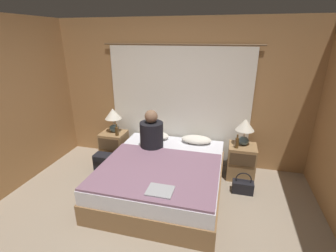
% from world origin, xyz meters
% --- Properties ---
extents(ground_plane, '(16.00, 16.00, 0.00)m').
position_xyz_m(ground_plane, '(0.00, 0.00, 0.00)').
color(ground_plane, gray).
extents(wall_back, '(4.50, 0.06, 2.50)m').
position_xyz_m(wall_back, '(0.00, 2.09, 1.25)').
color(wall_back, '#A37547').
rests_on(wall_back, ground_plane).
extents(curtain_panel, '(2.65, 0.03, 2.09)m').
position_xyz_m(curtain_panel, '(0.00, 2.03, 1.04)').
color(curtain_panel, white).
rests_on(curtain_panel, ground_plane).
extents(bed, '(1.68, 1.94, 0.49)m').
position_xyz_m(bed, '(0.00, 1.01, 0.24)').
color(bed, olive).
rests_on(bed, ground_plane).
extents(nightstand_left, '(0.43, 0.41, 0.56)m').
position_xyz_m(nightstand_left, '(-1.13, 1.70, 0.28)').
color(nightstand_left, '#937047').
rests_on(nightstand_left, ground_plane).
extents(nightstand_right, '(0.43, 0.41, 0.56)m').
position_xyz_m(nightstand_right, '(1.13, 1.70, 0.28)').
color(nightstand_right, '#937047').
rests_on(nightstand_right, ground_plane).
extents(lamp_left, '(0.29, 0.29, 0.44)m').
position_xyz_m(lamp_left, '(-1.13, 1.75, 0.85)').
color(lamp_left, slate).
rests_on(lamp_left, nightstand_left).
extents(lamp_right, '(0.29, 0.29, 0.44)m').
position_xyz_m(lamp_right, '(1.13, 1.75, 0.85)').
color(lamp_right, slate).
rests_on(lamp_right, nightstand_right).
extents(pillow_left, '(0.51, 0.29, 0.12)m').
position_xyz_m(pillow_left, '(-0.37, 1.79, 0.55)').
color(pillow_left, silver).
rests_on(pillow_left, bed).
extents(pillow_right, '(0.51, 0.29, 0.12)m').
position_xyz_m(pillow_right, '(0.37, 1.79, 0.55)').
color(pillow_right, silver).
rests_on(pillow_right, bed).
extents(blanket_on_bed, '(1.62, 1.32, 0.03)m').
position_xyz_m(blanket_on_bed, '(0.00, 0.73, 0.51)').
color(blanket_on_bed, slate).
rests_on(blanket_on_bed, bed).
extents(person_left_in_bed, '(0.37, 0.37, 0.64)m').
position_xyz_m(person_left_in_bed, '(-0.31, 1.43, 0.75)').
color(person_left_in_bed, black).
rests_on(person_left_in_bed, bed).
extents(beer_bottle_on_left_stand, '(0.06, 0.06, 0.21)m').
position_xyz_m(beer_bottle_on_left_stand, '(-1.00, 1.60, 0.64)').
color(beer_bottle_on_left_stand, '#513819').
rests_on(beer_bottle_on_left_stand, nightstand_left).
extents(beer_bottle_on_right_stand, '(0.06, 0.06, 0.22)m').
position_xyz_m(beer_bottle_on_right_stand, '(1.03, 1.60, 0.65)').
color(beer_bottle_on_right_stand, '#513819').
rests_on(beer_bottle_on_right_stand, nightstand_right).
extents(laptop_on_bed, '(0.31, 0.25, 0.02)m').
position_xyz_m(laptop_on_bed, '(0.17, 0.27, 0.53)').
color(laptop_on_bed, '#9EA0A5').
rests_on(laptop_on_bed, blanket_on_bed).
extents(backpack_on_floor, '(0.35, 0.22, 0.34)m').
position_xyz_m(backpack_on_floor, '(-1.09, 1.26, 0.19)').
color(backpack_on_floor, black).
rests_on(backpack_on_floor, ground_plane).
extents(handbag_on_floor, '(0.31, 0.15, 0.34)m').
position_xyz_m(handbag_on_floor, '(1.16, 1.26, 0.10)').
color(handbag_on_floor, black).
rests_on(handbag_on_floor, ground_plane).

